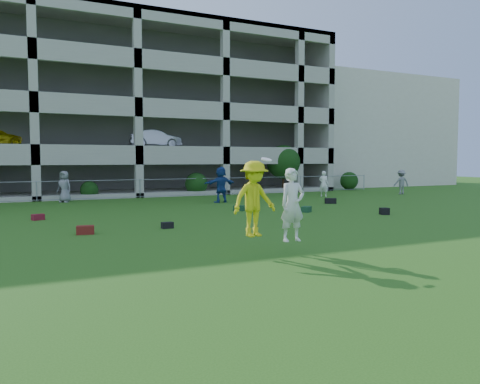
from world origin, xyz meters
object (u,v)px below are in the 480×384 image
parking_garage (112,114)px  bystander_d (221,185)px  crate_d (384,211)px  bystander_c (64,187)px  frisbee_contest (265,200)px  bystander_f (401,182)px  stucco_building (344,134)px  bystander_e (324,184)px

parking_garage → bystander_d: bearing=-76.3°
crate_d → bystander_c: bearing=134.3°
bystander_d → frisbee_contest: size_ratio=0.93×
bystander_d → bystander_f: (13.77, 0.23, -0.16)m
bystander_f → parking_garage: size_ratio=0.06×
stucco_building → bystander_c: bearing=-159.8°
stucco_building → parking_garage: 23.04m
crate_d → parking_garage: size_ratio=0.01×
bystander_d → crate_d: (4.17, -8.48, -0.86)m
bystander_c → crate_d: bystander_c is taller
stucco_building → bystander_e: size_ratio=9.53×
bystander_f → frisbee_contest: size_ratio=0.78×
bystander_d → parking_garage: parking_garage is taller
parking_garage → bystander_f: bearing=-38.4°
bystander_e → parking_garage: parking_garage is taller
bystander_e → crate_d: 10.10m
bystander_c → bystander_e: size_ratio=1.06×
crate_d → parking_garage: parking_garage is taller
bystander_f → crate_d: (-9.60, -8.71, -0.70)m
stucco_building → bystander_e: stucco_building is taller
bystander_c → frisbee_contest: 18.08m
frisbee_contest → stucco_building: bearing=48.9°
bystander_c → parking_garage: (4.58, 9.88, 5.12)m
crate_d → bystander_d: bearing=116.2°
crate_d → parking_garage: bearing=108.7°
bystander_e → bystander_f: bearing=-140.6°
bystander_e → bystander_f: 6.09m
bystander_e → frisbee_contest: bearing=96.0°
stucco_building → parking_garage: bearing=-179.3°
crate_d → parking_garage: 24.25m
bystander_d → bystander_e: bearing=-177.9°
bystander_d → crate_d: 9.49m
stucco_building → bystander_e: 18.24m
bystander_e → frisbee_contest: 19.39m
frisbee_contest → bystander_e: bearing=49.8°
stucco_building → parking_garage: parking_garage is taller
frisbee_contest → bystander_d: bearing=70.9°
stucco_building → bystander_c: (-27.60, -10.18, -4.11)m
bystander_c → bystander_f: (21.72, -3.70, -0.04)m
stucco_building → parking_garage: size_ratio=0.53×
stucco_building → frisbee_contest: (-24.43, -27.97, -3.60)m
bystander_d → parking_garage: bearing=-81.2°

